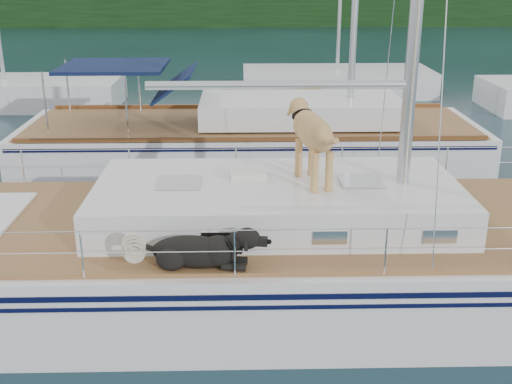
{
  "coord_description": "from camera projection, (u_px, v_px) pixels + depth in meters",
  "views": [
    {
      "loc": [
        0.29,
        -8.66,
        4.76
      ],
      "look_at": [
        0.5,
        0.2,
        1.6
      ],
      "focal_mm": 45.0,
      "sensor_mm": 36.0,
      "label": 1
    }
  ],
  "objects": [
    {
      "name": "main_sailboat",
      "position": [
        230.0,
        255.0,
        9.52
      ],
      "size": [
        12.0,
        3.82,
        14.01
      ],
      "color": "silver",
      "rests_on": "ground"
    },
    {
      "name": "bg_boat_center",
      "position": [
        337.0,
        82.0,
        24.76
      ],
      "size": [
        7.2,
        3.0,
        11.65
      ],
      "color": "silver",
      "rests_on": "ground"
    },
    {
      "name": "bg_boat_west",
      "position": [
        6.0,
        93.0,
        22.6
      ],
      "size": [
        8.0,
        3.0,
        11.65
      ],
      "color": "silver",
      "rests_on": "ground"
    },
    {
      "name": "shore_bank",
      "position": [
        237.0,
        17.0,
        53.05
      ],
      "size": [
        92.0,
        1.0,
        1.2
      ],
      "primitive_type": "cube",
      "color": "#595147",
      "rests_on": "ground"
    },
    {
      "name": "ground",
      "position": [
        224.0,
        296.0,
        9.75
      ],
      "size": [
        120.0,
        120.0,
        0.0
      ],
      "primitive_type": "plane",
      "color": "black",
      "rests_on": "ground"
    },
    {
      "name": "neighbor_sailboat",
      "position": [
        255.0,
        143.0,
        15.72
      ],
      "size": [
        11.0,
        3.5,
        13.3
      ],
      "color": "silver",
      "rests_on": "ground"
    }
  ]
}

